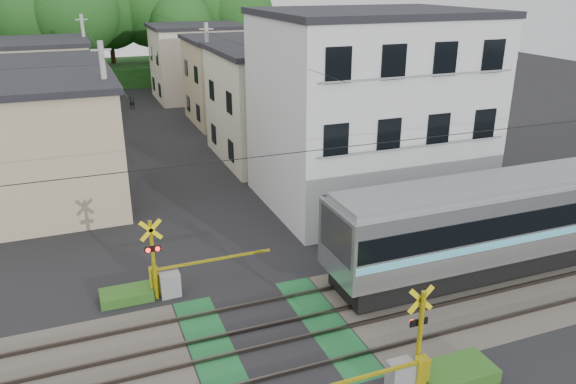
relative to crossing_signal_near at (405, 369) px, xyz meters
name	(u,v)px	position (x,y,z in m)	size (l,w,h in m)	color
ground	(271,336)	(-2.59, 3.65, -0.71)	(120.00, 120.00, 0.00)	black
track_bed	(271,335)	(-2.59, 3.65, -0.67)	(120.00, 120.00, 0.14)	#47423A
crossing_signal_near	(405,369)	(0.00, 0.00, 0.00)	(4.74, 0.65, 3.09)	yellow
crossing_signal_far	(167,278)	(-5.17, 7.31, 0.00)	(4.74, 0.65, 3.09)	yellow
apartment_block	(369,109)	(5.91, 13.15, 3.94)	(10.20, 8.36, 9.30)	silver
houses_row	(150,90)	(-2.33, 29.57, 2.53)	(22.07, 31.35, 6.80)	tan
tree_hill	(109,24)	(-2.96, 51.99, 5.47)	(40.00, 13.94, 11.91)	#1F4F1A
catenary	(440,202)	(3.41, 3.69, 2.98)	(60.00, 5.04, 7.00)	#2D2D33
utility_poles	(134,87)	(-3.64, 26.66, 3.37)	(7.90, 42.00, 8.00)	#A5A5A0
pedestrian	(132,100)	(-2.68, 39.14, 0.04)	(0.55, 0.36, 1.51)	#272B31
weed_patches	(322,321)	(-0.83, 3.56, -0.53)	(10.25, 8.80, 0.40)	#2D5E1E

